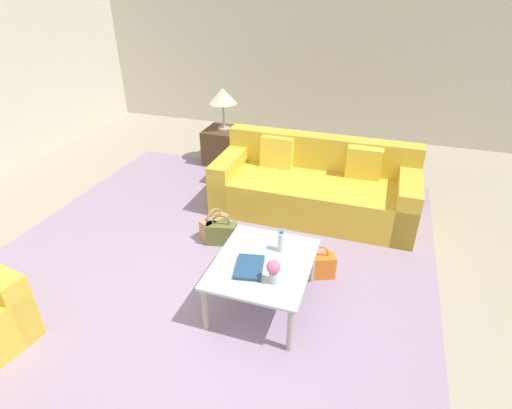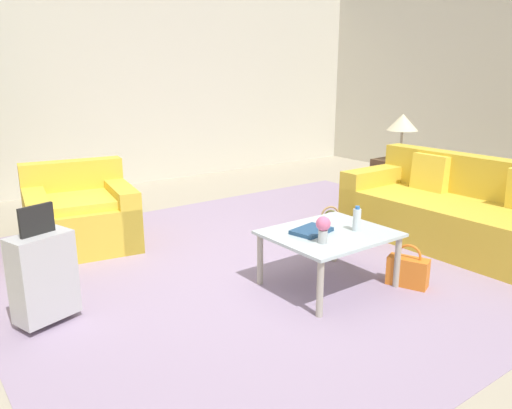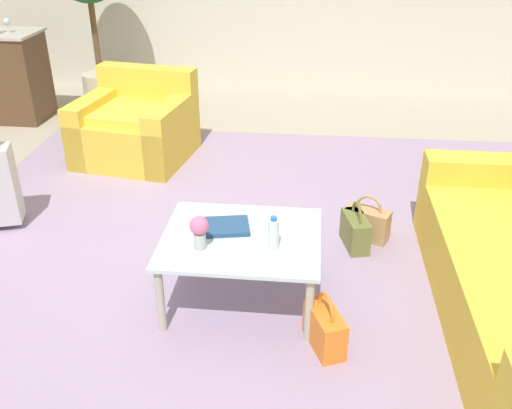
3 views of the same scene
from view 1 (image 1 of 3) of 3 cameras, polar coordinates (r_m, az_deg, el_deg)
name	(u,v)px [view 1 (image 1 of 3)]	position (r m, az deg, el deg)	size (l,w,h in m)	color
ground_plane	(192,321)	(3.54, -9.15, -16.16)	(12.00, 12.00, 0.00)	#A89E89
wall_right	(318,43)	(7.37, 8.83, 21.79)	(0.12, 8.00, 3.10)	beige
area_rug	(201,273)	(4.00, -7.90, -9.64)	(5.20, 4.40, 0.01)	#9984A3
couch	(315,187)	(4.92, 8.42, 2.47)	(0.98, 2.35, 0.86)	gold
coffee_table	(263,267)	(3.40, 1.01, -8.93)	(0.95, 0.80, 0.46)	silver
water_bottle	(281,242)	(3.44, 3.64, -5.31)	(0.06, 0.06, 0.20)	silver
coffee_table_book	(249,267)	(3.28, -0.96, -8.93)	(0.31, 0.22, 0.03)	navy
flower_vase	(273,270)	(3.09, 2.49, -9.29)	(0.11, 0.11, 0.21)	#B2B7BC
side_table	(225,146)	(6.23, -4.50, 8.35)	(0.55, 0.55, 0.53)	#513823
table_lamp	(223,97)	(5.99, -4.79, 15.08)	(0.41, 0.41, 0.61)	#ADA899
handbag_olive	(221,233)	(4.32, -4.98, -4.10)	(0.21, 0.34, 0.36)	olive
handbag_orange	(318,265)	(3.90, 8.83, -8.59)	(0.25, 0.35, 0.36)	orange
handbag_tan	(215,227)	(4.43, -5.94, -3.18)	(0.35, 0.26, 0.36)	tan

